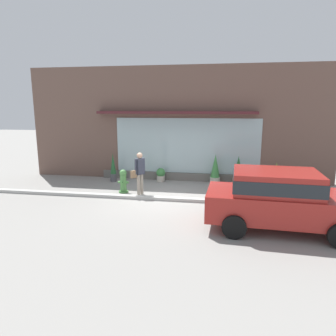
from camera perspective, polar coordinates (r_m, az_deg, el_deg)
name	(u,v)px	position (r m, az deg, el deg)	size (l,w,h in m)	color
ground_plane	(164,199)	(11.41, -0.75, -5.78)	(60.00, 60.00, 0.00)	gray
curb_strip	(163,199)	(11.20, -0.93, -5.78)	(14.00, 0.24, 0.12)	#B2B2AD
storefront	(176,125)	(14.06, 1.58, 8.07)	(14.00, 0.81, 5.20)	brown
fire_hydrant	(123,181)	(12.22, -8.44, -2.44)	(0.44, 0.41, 0.94)	#4C8C47
pedestrian_with_handbag	(139,170)	(11.68, -5.41, -0.47)	(0.47, 0.58, 1.67)	#9E9384
parked_car_red	(279,197)	(8.94, 20.23, -5.16)	(4.19, 2.17, 1.67)	maroon
potted_plant_doorstep	(113,168)	(14.08, -10.30, 0.00)	(0.29, 0.29, 1.31)	#4C4C51
potted_plant_near_hydrant	(276,174)	(13.88, 19.70, -1.13)	(0.34, 0.34, 1.06)	#9E6042
potted_plant_corner_tall	(161,175)	(13.91, -1.37, -1.24)	(0.41, 0.41, 0.62)	#B7B2A3
potted_plant_by_entrance	(238,172)	(13.40, 13.10, -0.68)	(0.48, 0.48, 1.31)	#9E6042
potted_plant_window_center	(215,169)	(13.66, 8.90, -0.26)	(0.46, 0.46, 1.32)	#B7B2A3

